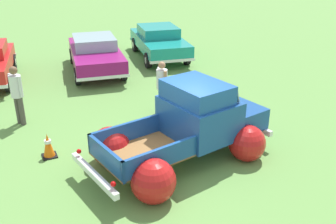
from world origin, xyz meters
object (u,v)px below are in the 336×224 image
(show_car_1, at_px, (95,53))
(spectator_0, at_px, (162,84))
(vintage_pickup_truck, at_px, (191,129))
(spectator_1, at_px, (17,92))
(lane_cone_0, at_px, (48,145))
(show_car_2, at_px, (159,41))

(show_car_1, xyz_separation_m, spectator_0, (0.68, -5.11, 0.16))
(vintage_pickup_truck, xyz_separation_m, show_car_1, (-0.19, 7.87, 0.03))
(spectator_1, bearing_deg, spectator_0, -45.31)
(lane_cone_0, bearing_deg, show_car_1, 64.68)
(show_car_2, bearing_deg, spectator_1, -44.00)
(spectator_0, bearing_deg, show_car_2, -115.61)
(show_car_1, height_order, spectator_0, spectator_0)
(spectator_1, bearing_deg, show_car_1, 18.97)
(spectator_0, bearing_deg, show_car_1, -84.59)
(vintage_pickup_truck, relative_size, lane_cone_0, 7.76)
(show_car_1, height_order, show_car_2, same)
(vintage_pickup_truck, distance_m, show_car_2, 9.21)
(show_car_2, xyz_separation_m, lane_cone_0, (-6.27, -7.19, -0.47))
(show_car_1, relative_size, spectator_0, 2.89)
(spectator_1, xyz_separation_m, lane_cone_0, (0.41, -2.31, -0.70))
(spectator_1, relative_size, lane_cone_0, 2.80)
(show_car_2, relative_size, spectator_0, 2.86)
(show_car_1, height_order, lane_cone_0, show_car_1)
(show_car_2, xyz_separation_m, spectator_1, (-6.67, -4.88, 0.23))
(show_car_1, xyz_separation_m, show_car_2, (3.25, 0.82, -0.00))
(spectator_1, bearing_deg, lane_cone_0, -110.95)
(spectator_0, height_order, lane_cone_0, spectator_0)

